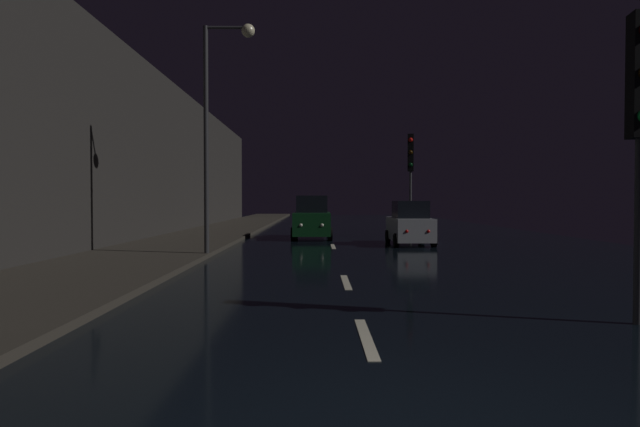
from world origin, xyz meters
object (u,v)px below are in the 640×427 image
traffic_light_far_right (411,162)px  car_approaching_headlights (312,219)px  car_parked_right_far (410,225)px  streetlamp_overhead (219,105)px

traffic_light_far_right → car_approaching_headlights: size_ratio=1.25×
traffic_light_far_right → car_parked_right_far: size_ratio=1.42×
traffic_light_far_right → streetlamp_overhead: 12.58m
car_parked_right_far → streetlamp_overhead: bearing=126.0°
streetlamp_overhead → car_approaching_headlights: size_ratio=1.81×
traffic_light_far_right → car_parked_right_far: bearing=0.3°
car_approaching_headlights → traffic_light_far_right: bearing=97.6°
streetlamp_overhead → car_parked_right_far: bearing=36.0°
traffic_light_far_right → car_approaching_headlights: bearing=-71.7°
car_approaching_headlights → car_parked_right_far: bearing=49.0°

